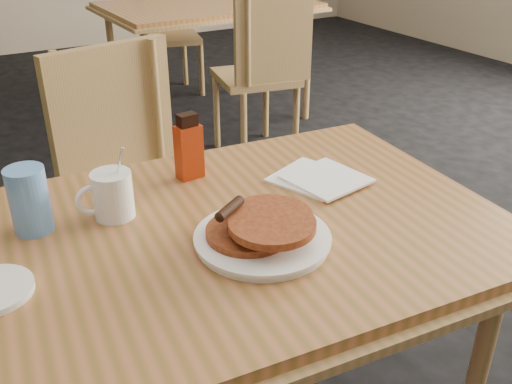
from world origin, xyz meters
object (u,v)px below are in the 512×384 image
(chair_neighbor_near, at_px, (264,62))
(pancake_plate, at_px, (263,232))
(neighbor_table, at_px, (208,9))
(chair_neighbor_far, at_px, (167,23))
(main_table, at_px, (223,245))
(blue_tumbler, at_px, (29,200))
(syrup_bottle, at_px, (189,149))
(coffee_mug, at_px, (111,194))
(chair_main_far, at_px, (127,170))

(chair_neighbor_near, bearing_deg, pancake_plate, -109.82)
(neighbor_table, relative_size, chair_neighbor_far, 1.53)
(main_table, relative_size, chair_neighbor_near, 1.36)
(blue_tumbler, bearing_deg, syrup_bottle, 10.45)
(chair_neighbor_near, bearing_deg, main_table, -112.10)
(chair_neighbor_near, bearing_deg, neighbor_table, 98.75)
(chair_neighbor_far, xyz_separation_m, coffee_mug, (-1.30, -3.01, 0.29))
(blue_tumbler, bearing_deg, coffee_mug, -9.35)
(chair_main_far, height_order, chair_neighbor_far, chair_main_far)
(pancake_plate, xyz_separation_m, syrup_bottle, (-0.00, 0.34, 0.05))
(chair_main_far, relative_size, blue_tumbler, 7.00)
(chair_neighbor_far, height_order, coffee_mug, coffee_mug)
(pancake_plate, relative_size, syrup_bottle, 1.67)
(neighbor_table, height_order, pancake_plate, pancake_plate)
(neighbor_table, relative_size, chair_neighbor_near, 1.43)
(neighbor_table, bearing_deg, coffee_mug, -119.49)
(neighbor_table, height_order, chair_neighbor_far, chair_neighbor_far)
(chair_neighbor_near, distance_m, blue_tumbler, 2.13)
(neighbor_table, xyz_separation_m, blue_tumbler, (-1.46, -2.28, 0.11))
(neighbor_table, distance_m, pancake_plate, 2.77)
(chair_neighbor_near, bearing_deg, chair_main_far, -127.24)
(chair_main_far, height_order, syrup_bottle, chair_main_far)
(chair_neighbor_far, height_order, pancake_plate, chair_neighbor_far)
(chair_main_far, distance_m, coffee_mug, 0.67)
(chair_neighbor_far, distance_m, pancake_plate, 3.44)
(coffee_mug, xyz_separation_m, blue_tumbler, (-0.15, 0.03, 0.02))
(pancake_plate, bearing_deg, blue_tumbler, 144.23)
(main_table, xyz_separation_m, chair_main_far, (0.03, 0.75, -0.14))
(chair_neighbor_near, bearing_deg, syrup_bottle, -115.27)
(chair_neighbor_near, height_order, syrup_bottle, chair_neighbor_near)
(chair_main_far, bearing_deg, pancake_plate, -102.53)
(main_table, bearing_deg, neighbor_table, 65.35)
(main_table, bearing_deg, chair_neighbor_near, 57.29)
(chair_neighbor_far, xyz_separation_m, pancake_plate, (-1.08, -3.26, 0.27))
(chair_main_far, height_order, coffee_mug, chair_main_far)
(main_table, relative_size, blue_tumbler, 9.24)
(main_table, bearing_deg, chair_main_far, 87.87)
(neighbor_table, distance_m, chair_neighbor_far, 0.73)
(main_table, distance_m, neighbor_table, 2.71)
(pancake_plate, height_order, coffee_mug, coffee_mug)
(chair_neighbor_far, bearing_deg, chair_main_far, -100.76)
(pancake_plate, height_order, blue_tumbler, blue_tumbler)
(neighbor_table, relative_size, syrup_bottle, 8.28)
(neighbor_table, bearing_deg, pancake_plate, -113.10)
(chair_neighbor_near, xyz_separation_m, syrup_bottle, (-1.07, -1.48, 0.28))
(coffee_mug, bearing_deg, main_table, -52.86)
(chair_neighbor_near, height_order, pancake_plate, chair_neighbor_near)
(chair_main_far, height_order, chair_neighbor_near, chair_main_far)
(coffee_mug, bearing_deg, chair_neighbor_far, 54.58)
(chair_neighbor_far, bearing_deg, chair_neighbor_near, -77.06)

